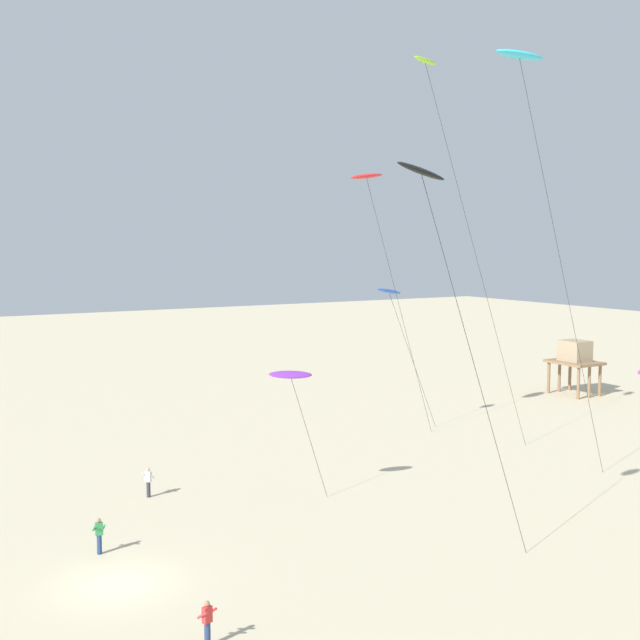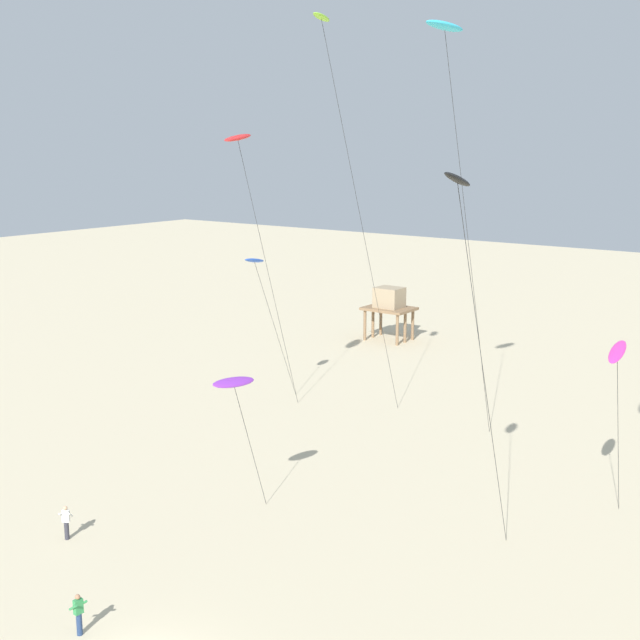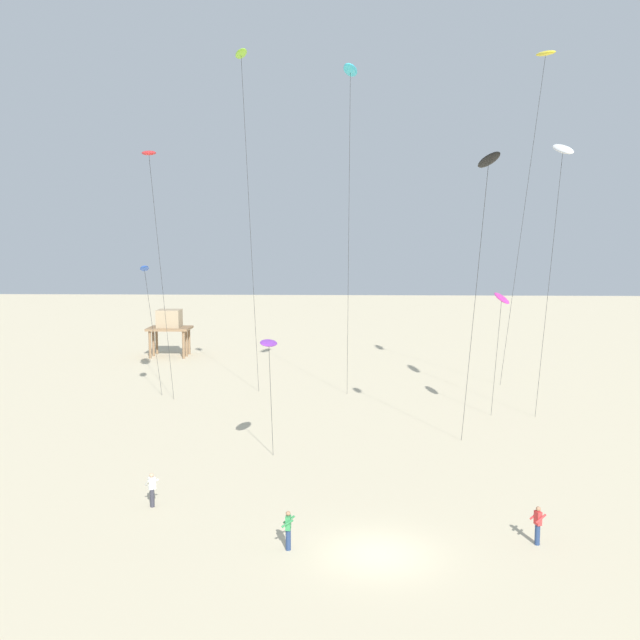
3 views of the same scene
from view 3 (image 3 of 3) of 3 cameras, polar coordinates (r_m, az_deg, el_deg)
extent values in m
plane|color=beige|center=(31.82, 4.45, -17.52)|extent=(260.00, 260.00, 0.00)
ellipsoid|color=#33BFE0|center=(52.96, 2.36, 18.67)|extent=(1.25, 3.13, 0.59)
cylinder|color=#262626|center=(55.70, 2.21, 5.54)|extent=(0.15, 7.82, 23.93)
ellipsoid|color=red|center=(53.20, -13.04, 12.42)|extent=(1.80, 3.32, 0.72)
cylinder|color=#262626|center=(55.95, -12.05, 2.58)|extent=(0.12, 6.00, 18.42)
ellipsoid|color=#D8339E|center=(51.62, 13.81, 1.65)|extent=(0.95, 2.68, 0.79)
cylinder|color=#262626|center=(53.30, 13.41, -2.95)|extent=(0.06, 2.38, 8.64)
ellipsoid|color=purple|center=(40.84, -3.96, -1.78)|extent=(1.19, 2.52, 0.63)
cylinder|color=#262626|center=(42.63, -3.79, -6.31)|extent=(0.06, 2.33, 6.97)
ellipsoid|color=white|center=(50.32, 18.20, 12.40)|extent=(1.09, 3.14, 1.32)
cylinder|color=#262626|center=(52.23, 17.15, 2.05)|extent=(0.09, 4.29, 18.23)
ellipsoid|color=#8CD833|center=(52.98, -6.10, 19.72)|extent=(1.36, 2.33, 0.47)
cylinder|color=#262626|center=(56.19, -5.34, 6.04)|extent=(0.17, 9.28, 24.96)
ellipsoid|color=black|center=(40.65, 12.86, 11.92)|extent=(1.17, 2.82, 0.95)
cylinder|color=#262626|center=(43.80, 11.75, 0.43)|extent=(0.12, 6.32, 16.79)
ellipsoid|color=yellow|center=(56.02, 16.98, 19.04)|extent=(1.12, 3.23, 0.91)
cylinder|color=#262626|center=(59.90, 15.15, 6.00)|extent=(0.20, 10.88, 25.21)
ellipsoid|color=blue|center=(56.11, -13.37, 3.89)|extent=(1.27, 2.61, 0.75)
cylinder|color=#262626|center=(58.75, -12.68, -1.18)|extent=(0.10, 4.51, 10.42)
cylinder|color=navy|center=(31.95, -2.46, -16.54)|extent=(0.22, 0.22, 0.88)
cube|color=#338C4C|center=(31.67, -2.47, -15.33)|extent=(0.23, 0.35, 0.58)
sphere|color=#9E7051|center=(31.53, -2.47, -14.65)|extent=(0.20, 0.20, 0.20)
cylinder|color=#338C4C|center=(31.45, -2.53, -15.39)|extent=(0.51, 0.13, 0.39)
cylinder|color=#338C4C|center=(31.86, -2.40, -15.10)|extent=(0.51, 0.13, 0.39)
cylinder|color=#33333D|center=(37.34, -12.79, -13.22)|extent=(0.22, 0.22, 0.88)
cube|color=white|center=(37.10, -12.82, -12.15)|extent=(0.39, 0.36, 0.58)
sphere|color=tan|center=(36.98, -12.84, -11.57)|extent=(0.20, 0.20, 0.20)
cylinder|color=white|center=(37.02, -13.15, -12.13)|extent=(0.36, 0.46, 0.39)
cylinder|color=white|center=(37.16, -12.50, -12.04)|extent=(0.36, 0.46, 0.39)
cylinder|color=navy|center=(33.67, 16.39, -15.57)|extent=(0.22, 0.22, 0.88)
cube|color=red|center=(33.41, 16.43, -14.41)|extent=(0.30, 0.39, 0.58)
sphere|color=#9E7051|center=(33.27, 16.46, -13.76)|extent=(0.20, 0.20, 0.20)
cylinder|color=red|center=(33.22, 16.65, -14.45)|extent=(0.50, 0.24, 0.39)
cylinder|color=red|center=(33.56, 16.23, -14.21)|extent=(0.50, 0.24, 0.39)
cylinder|color=#846647|center=(79.94, -12.96, -1.87)|extent=(0.28, 0.28, 2.90)
cylinder|color=#846647|center=(79.09, -10.46, -1.90)|extent=(0.28, 0.28, 2.90)
cylinder|color=#846647|center=(82.61, -12.46, -1.59)|extent=(0.28, 0.28, 2.90)
cylinder|color=#846647|center=(81.79, -10.04, -1.61)|extent=(0.28, 0.28, 2.90)
cylinder|color=#846647|center=(81.27, -12.71, -1.73)|extent=(0.28, 0.28, 2.90)
cylinder|color=#846647|center=(80.44, -10.25, -1.75)|extent=(0.28, 0.28, 2.90)
cube|color=#846647|center=(80.63, -11.51, -0.64)|extent=(4.45, 3.48, 0.24)
cube|color=#9E896B|center=(80.50, -11.53, 0.12)|extent=(2.45, 2.09, 1.89)
camera|label=1|loc=(39.09, 62.19, 4.77)|focal=46.17mm
camera|label=2|loc=(25.39, 65.29, 14.52)|focal=47.14mm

